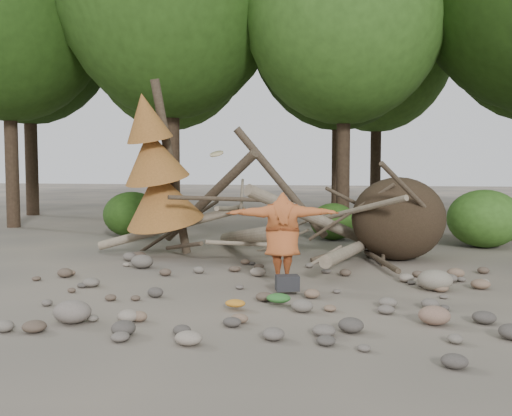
# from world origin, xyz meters

# --- Properties ---
(ground) EXTENTS (120.00, 120.00, 0.00)m
(ground) POSITION_xyz_m (0.00, 0.00, 0.00)
(ground) COLOR #514C44
(ground) RESTS_ON ground
(deadfall_pile) EXTENTS (8.55, 5.24, 3.30)m
(deadfall_pile) POSITION_xyz_m (2.02, 4.24, 0.95)
(deadfall_pile) COLOR #332619
(deadfall_pile) RESTS_ON ground
(dead_conifer) EXTENTS (2.06, 2.16, 4.35)m
(dead_conifer) POSITION_xyz_m (-3.12, 3.37, 2.11)
(dead_conifer) COLOR #4C3F30
(dead_conifer) RESTS_ON ground
(forest_backdrop) EXTENTS (33.68, 19.18, 15.68)m
(forest_backdrop) POSITION_xyz_m (-1.01, 13.89, 8.87)
(forest_backdrop) COLOR #38281C
(forest_backdrop) RESTS_ON ground
(bush_left) EXTENTS (1.80, 1.80, 1.44)m
(bush_left) POSITION_xyz_m (-5.50, 7.20, 0.72)
(bush_left) COLOR #234512
(bush_left) RESTS_ON ground
(bush_mid) EXTENTS (1.40, 1.40, 1.12)m
(bush_mid) POSITION_xyz_m (0.80, 7.80, 0.56)
(bush_mid) COLOR #2E5819
(bush_mid) RESTS_ON ground
(bush_right) EXTENTS (2.00, 2.00, 1.60)m
(bush_right) POSITION_xyz_m (5.00, 7.00, 0.80)
(bush_right) COLOR #396820
(bush_right) RESTS_ON ground
(frisbee_thrower) EXTENTS (2.31, 1.05, 2.45)m
(frisbee_thrower) POSITION_xyz_m (0.40, 0.68, 0.92)
(frisbee_thrower) COLOR #AB5226
(frisbee_thrower) RESTS_ON ground
(backpack) EXTENTS (0.46, 0.38, 0.27)m
(backpack) POSITION_xyz_m (0.58, 0.15, 0.13)
(backpack) COLOR black
(backpack) RESTS_ON ground
(cloth_green) EXTENTS (0.39, 0.33, 0.15)m
(cloth_green) POSITION_xyz_m (0.58, -0.72, 0.07)
(cloth_green) COLOR #2B6227
(cloth_green) RESTS_ON ground
(cloth_orange) EXTENTS (0.32, 0.26, 0.12)m
(cloth_orange) POSITION_xyz_m (-0.03, -1.15, 0.06)
(cloth_orange) COLOR #BC7620
(cloth_orange) RESTS_ON ground
(boulder_front_left) EXTENTS (0.54, 0.49, 0.32)m
(boulder_front_left) POSITION_xyz_m (-2.12, -2.34, 0.16)
(boulder_front_left) COLOR slate
(boulder_front_left) RESTS_ON ground
(boulder_front_right) EXTENTS (0.44, 0.40, 0.27)m
(boulder_front_right) POSITION_xyz_m (2.91, -1.36, 0.13)
(boulder_front_right) COLOR #816250
(boulder_front_right) RESTS_ON ground
(boulder_mid_right) EXTENTS (0.62, 0.56, 0.37)m
(boulder_mid_right) POSITION_xyz_m (3.14, 0.99, 0.19)
(boulder_mid_right) COLOR gray
(boulder_mid_right) RESTS_ON ground
(boulder_mid_left) EXTENTS (0.50, 0.45, 0.30)m
(boulder_mid_left) POSITION_xyz_m (-2.92, 1.99, 0.15)
(boulder_mid_left) COLOR #5E584F
(boulder_mid_left) RESTS_ON ground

